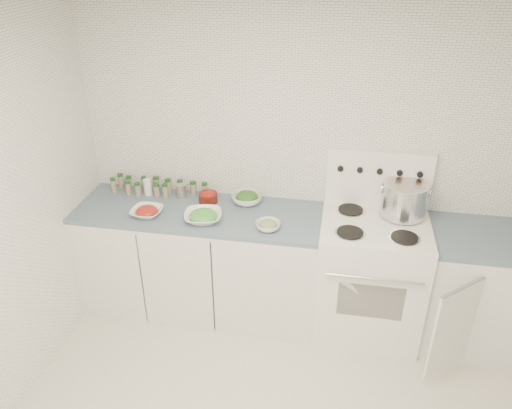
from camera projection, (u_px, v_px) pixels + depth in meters
name	position (u px, v px, depth m)	size (l,w,h in m)	color
room_walls	(293.00, 227.00, 2.26)	(3.54, 3.04, 2.52)	white
counter_left	(201.00, 260.00, 3.95)	(1.85, 0.62, 0.90)	white
stove	(369.00, 273.00, 3.72)	(0.76, 0.70, 1.36)	white
counter_right	(484.00, 290.00, 3.62)	(0.89, 0.89, 0.90)	white
stock_pot	(404.00, 198.00, 3.53)	(0.34, 0.32, 0.24)	silver
bowl_tomato	(147.00, 212.00, 3.65)	(0.24, 0.24, 0.08)	white
bowl_snowpea	(203.00, 216.00, 3.58)	(0.32, 0.32, 0.09)	white
bowl_broccoli	(247.00, 198.00, 3.82)	(0.24, 0.24, 0.10)	white
bowl_zucchini	(268.00, 225.00, 3.49)	(0.20, 0.20, 0.07)	white
bowl_pepper	(208.00, 197.00, 3.83)	(0.15, 0.15, 0.09)	#52140E
salt_canister	(148.00, 187.00, 3.94)	(0.06, 0.06, 0.13)	white
tin_can	(181.00, 191.00, 3.90)	(0.08, 0.08, 0.11)	#9C9684
spice_cluster	(154.00, 186.00, 3.96)	(0.77, 0.15, 0.13)	gray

